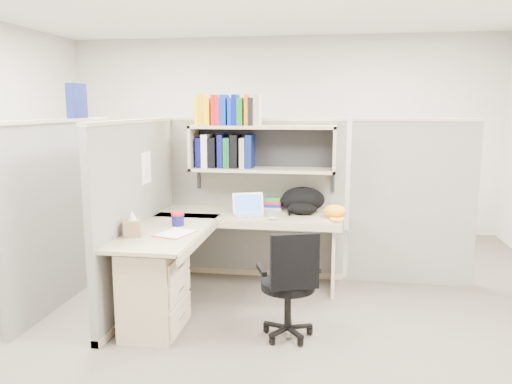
% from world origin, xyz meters
% --- Properties ---
extents(ground, '(6.00, 6.00, 0.00)m').
position_xyz_m(ground, '(0.00, 0.00, 0.00)').
color(ground, '#3B352E').
rests_on(ground, ground).
extents(room_shell, '(6.00, 6.00, 6.00)m').
position_xyz_m(room_shell, '(0.00, 0.00, 1.62)').
color(room_shell, '#AFA99E').
rests_on(room_shell, ground).
extents(cubicle, '(3.79, 1.84, 1.95)m').
position_xyz_m(cubicle, '(-0.37, 0.45, 0.91)').
color(cubicle, '#63625E').
rests_on(cubicle, ground).
extents(desk, '(1.74, 1.75, 0.73)m').
position_xyz_m(desk, '(-0.41, -0.29, 0.44)').
color(desk, tan).
rests_on(desk, ground).
extents(laptop, '(0.38, 0.38, 0.21)m').
position_xyz_m(laptop, '(0.02, 0.44, 0.84)').
color(laptop, silver).
rests_on(laptop, desk).
extents(backpack, '(0.46, 0.39, 0.25)m').
position_xyz_m(backpack, '(0.50, 0.64, 0.85)').
color(backpack, black).
rests_on(backpack, desk).
extents(orange_cap, '(0.25, 0.28, 0.12)m').
position_xyz_m(orange_cap, '(0.80, 0.50, 0.79)').
color(orange_cap, orange).
rests_on(orange_cap, desk).
extents(snack_canister, '(0.11, 0.11, 0.11)m').
position_xyz_m(snack_canister, '(-0.53, -0.04, 0.79)').
color(snack_canister, '#0F115B').
rests_on(snack_canister, desk).
extents(tissue_box, '(0.16, 0.16, 0.20)m').
position_xyz_m(tissue_box, '(-0.77, -0.44, 0.83)').
color(tissue_box, olive).
rests_on(tissue_box, desk).
extents(mouse, '(0.09, 0.08, 0.03)m').
position_xyz_m(mouse, '(0.25, 0.30, 0.75)').
color(mouse, '#8E9DC9').
rests_on(mouse, desk).
extents(paper_cup, '(0.07, 0.07, 0.10)m').
position_xyz_m(paper_cup, '(-0.04, 0.69, 0.78)').
color(paper_cup, white).
rests_on(paper_cup, desk).
extents(book_stack, '(0.18, 0.24, 0.11)m').
position_xyz_m(book_stack, '(0.20, 0.83, 0.79)').
color(book_stack, gray).
rests_on(book_stack, desk).
extents(loose_paper, '(0.30, 0.35, 0.00)m').
position_xyz_m(loose_paper, '(-0.47, -0.30, 0.73)').
color(loose_paper, white).
rests_on(loose_paper, desk).
extents(task_chair, '(0.49, 0.46, 0.86)m').
position_xyz_m(task_chair, '(0.48, -0.53, 0.30)').
color(task_chair, black).
rests_on(task_chair, ground).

